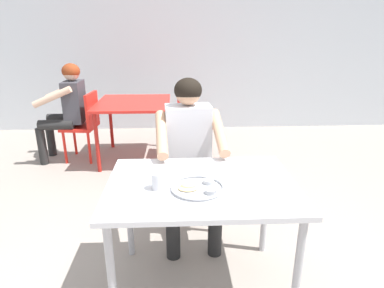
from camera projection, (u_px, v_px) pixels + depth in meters
The scene contains 10 objects.
back_wall at pixel (181, 19), 4.97m from camera, with size 12.00×0.12×3.40m, color silver.
table_foreground at pixel (202, 195), 1.90m from camera, with size 1.08×0.78×0.72m.
thali_tray at pixel (198, 187), 1.80m from camera, with size 0.30×0.30×0.03m.
drinking_cup at pixel (158, 180), 1.79m from camera, with size 0.08×0.08×0.09m.
chair_foreground at pixel (187, 163), 2.72m from camera, with size 0.44×0.44×0.87m.
diner_foreground at pixel (189, 146), 2.44m from camera, with size 0.52×0.57×1.22m.
table_background_red at pixel (134, 108), 3.98m from camera, with size 0.87×0.95×0.73m.
chair_red_left at pixel (85, 122), 4.00m from camera, with size 0.42×0.43×0.84m.
chair_red_right at pixel (189, 119), 4.07m from camera, with size 0.44×0.45×0.85m.
patron_background at pixel (67, 104), 3.93m from camera, with size 0.55×0.49×1.18m.
Camera 1 is at (-0.08, -1.62, 1.55)m, focal length 30.67 mm.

